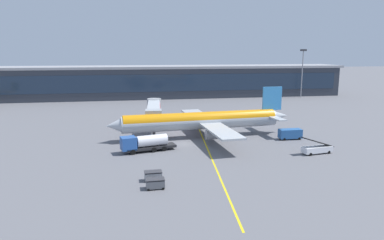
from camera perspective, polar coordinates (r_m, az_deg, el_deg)
ground_plane at (r=74.05m, az=-1.52°, el=-3.92°), size 700.00×700.00×0.00m
apron_lead_in_line at (r=76.82m, az=1.96°, el=-3.36°), size 8.33×79.63×0.01m
terminal_building at (r=150.52m, az=-8.74°, el=6.22°), size 178.84×19.21×13.32m
main_airliner at (r=78.85m, az=1.75°, el=-0.09°), size 42.80×34.07×11.15m
jet_bridge at (r=87.77m, az=-6.26°, el=1.67°), size 5.23×21.68×6.59m
fuel_tanker at (r=68.52m, az=-7.75°, el=-3.75°), size 11.09×4.94×3.25m
belt_loader at (r=71.00m, az=19.84°, el=-4.43°), size 7.02×2.77×3.49m
crew_van at (r=80.58m, az=15.87°, el=-2.14°), size 5.02×2.18×2.30m
baggage_cart_0 at (r=50.61m, az=-6.05°, el=-10.30°), size 2.69×1.69×1.48m
baggage_cart_1 at (r=53.60m, az=-6.39°, el=-9.06°), size 2.69×1.69×1.48m
apron_light_mast_0 at (r=155.76m, az=17.66°, el=7.99°), size 2.80×0.50×20.32m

